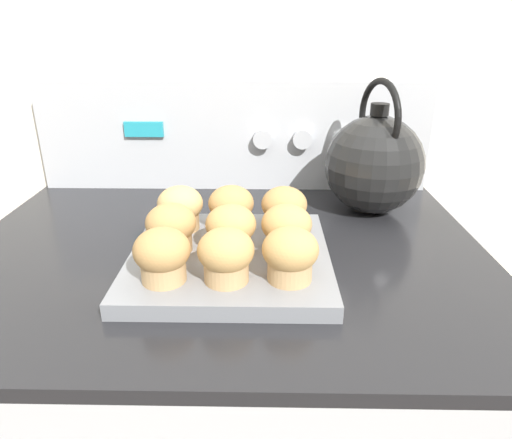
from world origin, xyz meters
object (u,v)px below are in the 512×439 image
muffin_r0_c2 (290,254)px  muffin_r1_c0 (171,228)px  muffin_r2_c2 (284,209)px  muffin_r0_c1 (226,255)px  muffin_r0_c0 (162,255)px  muffin_r1_c2 (286,229)px  muffin_r2_c1 (231,207)px  muffin_r2_c0 (180,208)px  muffin_pan (230,258)px  muffin_r1_c1 (231,229)px  tea_kettle (374,163)px

muffin_r0_c2 → muffin_r1_c0: (-0.16, 0.08, 0.00)m
muffin_r2_c2 → muffin_r0_c1: bearing=-116.2°
muffin_r0_c0 → muffin_r1_c2: size_ratio=1.00×
muffin_r1_c2 → muffin_r2_c1: 0.11m
muffin_r0_c0 → muffin_r1_c2: (0.15, 0.08, 0.00)m
muffin_r1_c0 → muffin_r2_c0: same height
muffin_r1_c0 → muffin_r2_c1: size_ratio=1.00×
muffin_pan → muffin_r2_c0: bearing=136.6°
muffin_r2_c2 → muffin_r1_c1: bearing=-134.4°
muffin_r1_c0 → muffin_r1_c1: same height
muffin_r1_c0 → muffin_pan: bearing=-1.4°
muffin_r2_c0 → tea_kettle: bearing=23.3°
muffin_r2_c0 → muffin_r2_c2: (0.16, -0.00, 0.00)m
muffin_r0_c2 → muffin_r1_c1: same height
muffin_r0_c1 → muffin_r2_c0: same height
muffin_pan → muffin_r0_c0: bearing=-133.3°
muffin_r0_c2 → tea_kettle: bearing=60.9°
muffin_r2_c1 → muffin_r2_c2: 0.08m
muffin_r0_c0 → muffin_r0_c2: 0.16m
muffin_pan → muffin_r0_c0: muffin_r0_c0 is taller
muffin_r0_c0 → muffin_r1_c2: bearing=27.9°
muffin_r0_c0 → muffin_r2_c2: bearing=45.5°
muffin_pan → muffin_r1_c2: bearing=0.9°
muffin_r0_c1 → muffin_r0_c2: bearing=2.7°
muffin_r1_c2 → tea_kettle: bearing=52.7°
muffin_r2_c0 → muffin_r1_c0: bearing=-90.0°
muffin_r1_c2 → muffin_r0_c0: bearing=-152.1°
muffin_r1_c0 → muffin_r2_c1: same height
muffin_r1_c2 → muffin_r2_c1: (-0.08, 0.08, 0.00)m
muffin_r1_c1 → muffin_r2_c2: (0.08, 0.08, 0.00)m
muffin_pan → muffin_r0_c2: muffin_r0_c2 is taller
muffin_r1_c1 → tea_kettle: size_ratio=0.30×
muffin_r1_c0 → muffin_r2_c2: size_ratio=1.00×
muffin_r0_c1 → muffin_r1_c1: same height
muffin_r0_c1 → tea_kettle: bearing=50.8°
muffin_r0_c0 → muffin_pan: bearing=46.7°
muffin_r2_c0 → muffin_r0_c1: bearing=-62.2°
muffin_r0_c2 → muffin_r2_c2: 0.15m
muffin_r0_c0 → muffin_r1_c1: same height
muffin_r0_c2 → muffin_r2_c2: bearing=90.6°
muffin_r2_c1 → muffin_r0_c0: bearing=-114.5°
muffin_pan → muffin_r2_c0: (-0.08, 0.08, 0.05)m
muffin_r0_c1 → tea_kettle: size_ratio=0.30×
muffin_r1_c1 → muffin_r0_c2: bearing=-43.9°
muffin_r1_c2 → muffin_r2_c1: size_ratio=1.00×
muffin_pan → muffin_r0_c0: (-0.08, -0.08, 0.05)m
muffin_pan → muffin_r0_c1: muffin_r0_c1 is taller
muffin_pan → muffin_r0_c1: 0.09m
muffin_r1_c1 → muffin_r2_c0: (-0.08, 0.08, 0.00)m
muffin_r0_c2 → muffin_r2_c0: (-0.16, 0.15, 0.00)m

